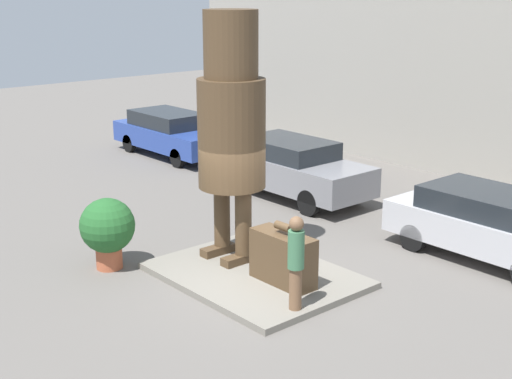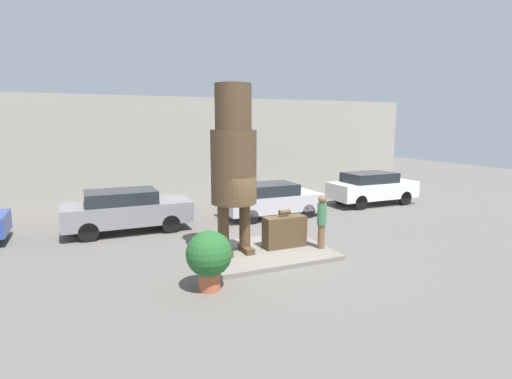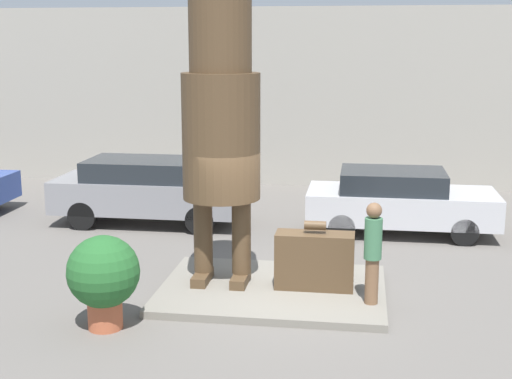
# 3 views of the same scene
# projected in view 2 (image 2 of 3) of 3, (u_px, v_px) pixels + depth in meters

# --- Properties ---
(ground_plane) EXTENTS (60.00, 60.00, 0.00)m
(ground_plane) POSITION_uv_depth(u_px,v_px,m) (264.00, 254.00, 12.54)
(ground_plane) COLOR #605B56
(pedestal) EXTENTS (3.95, 2.99, 0.13)m
(pedestal) POSITION_uv_depth(u_px,v_px,m) (264.00, 252.00, 12.53)
(pedestal) COLOR slate
(pedestal) RESTS_ON ground_plane
(building_backdrop) EXTENTS (28.00, 0.60, 5.40)m
(building_backdrop) POSITION_uv_depth(u_px,v_px,m) (185.00, 149.00, 21.06)
(building_backdrop) COLOR gray
(building_backdrop) RESTS_ON ground_plane
(statue_figure) EXTENTS (1.37, 1.37, 5.06)m
(statue_figure) POSITION_uv_depth(u_px,v_px,m) (234.00, 156.00, 11.82)
(statue_figure) COLOR #4C3823
(statue_figure) RESTS_ON pedestal
(giant_suitcase) EXTENTS (1.37, 0.53, 1.21)m
(giant_suitcase) POSITION_uv_depth(u_px,v_px,m) (284.00, 231.00, 12.78)
(giant_suitcase) COLOR #4C3823
(giant_suitcase) RESTS_ON pedestal
(tourist) EXTENTS (0.29, 0.29, 1.71)m
(tourist) POSITION_uv_depth(u_px,v_px,m) (322.00, 219.00, 12.54)
(tourist) COLOR brown
(tourist) RESTS_ON pedestal
(parked_car_grey) EXTENTS (4.60, 1.83, 1.59)m
(parked_car_grey) POSITION_uv_depth(u_px,v_px,m) (127.00, 209.00, 14.99)
(parked_car_grey) COLOR gray
(parked_car_grey) RESTS_ON ground_plane
(parked_car_silver) EXTENTS (4.31, 1.84, 1.48)m
(parked_car_silver) POSITION_uv_depth(u_px,v_px,m) (271.00, 199.00, 17.39)
(parked_car_silver) COLOR #B7B7BC
(parked_car_silver) RESTS_ON ground_plane
(parked_car_white) EXTENTS (4.45, 1.83, 1.63)m
(parked_car_white) POSITION_uv_depth(u_px,v_px,m) (372.00, 187.00, 20.06)
(parked_car_white) COLOR silver
(parked_car_white) RESTS_ON ground_plane
(planter_pot) EXTENTS (1.13, 1.13, 1.49)m
(planter_pot) POSITION_uv_depth(u_px,v_px,m) (209.00, 256.00, 9.71)
(planter_pot) COLOR #AD5638
(planter_pot) RESTS_ON ground_plane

